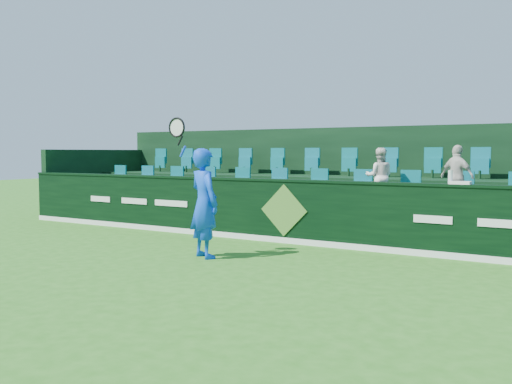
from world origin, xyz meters
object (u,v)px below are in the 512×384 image
Objects in this scene: towel at (460,183)px; drinks_bottle at (450,177)px; tennis_player at (204,203)px; spectator_middle at (457,177)px; spectator_left at (379,176)px.

drinks_bottle is at bearing 180.00° from towel.
tennis_player is at bearing -148.75° from drinks_bottle.
spectator_middle is 1.16m from towel.
towel is at bearing 128.47° from spectator_left.
drinks_bottle is (0.13, -1.12, 0.04)m from spectator_middle.
spectator_left is at bearing 58.81° from tennis_player.
drinks_bottle is (-0.18, 0.00, 0.10)m from towel.
spectator_left is 2.21m from towel.
towel is 1.43× the size of drinks_bottle.
tennis_player is 5.05m from spectator_middle.
tennis_player is at bearing -149.90° from towel.
tennis_player is at bearing 67.52° from spectator_middle.
spectator_middle is at bearing 43.00° from tennis_player.
tennis_player is at bearing 37.70° from spectator_left.
spectator_left is at bearing 147.07° from drinks_bottle.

